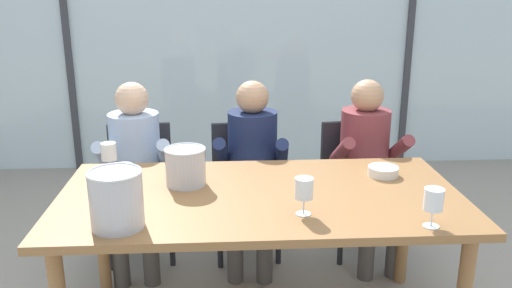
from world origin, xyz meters
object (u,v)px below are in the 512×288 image
person_navy_polo (252,162)px  ice_bucket_primary (186,166)px  dining_table (260,208)px  person_maroon_top (368,159)px  chair_near_curtain (141,180)px  person_pale_blue_shirt (135,164)px  wine_glass_near_bucket (304,190)px  chair_left_of_center (244,178)px  wine_glass_center_pour (109,153)px  ice_bucket_secondary (116,199)px  wine_glass_by_left_taster (434,201)px  chair_center (354,176)px  tasting_bowl (383,171)px  wine_glass_by_right_taster (124,175)px

person_navy_polo → ice_bucket_primary: bearing=-115.1°
dining_table → person_maroon_top: bearing=46.0°
chair_near_curtain → person_navy_polo: 0.78m
person_pale_blue_shirt → wine_glass_near_bucket: bearing=-52.5°
dining_table → person_navy_polo: size_ratio=1.69×
ice_bucket_primary → chair_left_of_center: bearing=67.4°
wine_glass_near_bucket → wine_glass_center_pour: size_ratio=1.00×
chair_left_of_center → chair_near_curtain: bearing=174.8°
chair_near_curtain → ice_bucket_primary: size_ratio=4.02×
wine_glass_center_pour → chair_left_of_center: bearing=38.5°
wine_glass_center_pour → ice_bucket_secondary: bearing=-76.0°
person_maroon_top → wine_glass_by_left_taster: (-0.05, -1.20, 0.22)m
wine_glass_by_left_taster → wine_glass_center_pour: bearing=153.4°
chair_left_of_center → wine_glass_near_bucket: (0.22, -1.20, 0.39)m
chair_center → person_navy_polo: (-0.71, -0.16, 0.17)m
chair_center → ice_bucket_secondary: 1.90m
tasting_bowl → wine_glass_near_bucket: bearing=-136.8°
person_pale_blue_shirt → wine_glass_by_left_taster: person_pale_blue_shirt is taller
dining_table → chair_center: size_ratio=2.32×
tasting_bowl → wine_glass_by_left_taster: (0.02, -0.63, 0.09)m
dining_table → wine_glass_center_pour: size_ratio=11.47×
ice_bucket_secondary → person_navy_polo: bearing=60.5°
dining_table → chair_left_of_center: bearing=92.8°
wine_glass_near_bucket → wine_glass_by_right_taster: size_ratio=1.00×
ice_bucket_secondary → dining_table: bearing=28.1°
person_navy_polo → wine_glass_by_right_taster: person_navy_polo is taller
wine_glass_by_right_taster → wine_glass_by_left_taster: bearing=-16.2°
chair_near_curtain → tasting_bowl: size_ratio=5.27×
chair_center → tasting_bowl: 0.78m
chair_near_curtain → wine_glass_by_right_taster: wine_glass_by_right_taster is taller
chair_near_curtain → ice_bucket_primary: 0.96m
chair_center → tasting_bowl: (-0.03, -0.72, 0.30)m
person_navy_polo → chair_left_of_center: bearing=111.8°
person_maroon_top → ice_bucket_primary: person_maroon_top is taller
chair_center → wine_glass_by_right_taster: size_ratio=4.95×
ice_bucket_secondary → chair_center: bearing=43.5°
person_maroon_top → tasting_bowl: (-0.07, -0.57, 0.12)m
ice_bucket_secondary → wine_glass_by_left_taster: (1.34, -0.08, -0.01)m
chair_left_of_center → person_navy_polo: size_ratio=0.73×
person_navy_polo → tasting_bowl: 0.90m
dining_table → person_navy_polo: 0.78m
chair_left_of_center → person_pale_blue_shirt: 0.74m
person_navy_polo → wine_glass_by_right_taster: 1.06m
dining_table → tasting_bowl: tasting_bowl is taller
ice_bucket_primary → tasting_bowl: bearing=3.7°
ice_bucket_primary → person_maroon_top: bearing=29.4°
person_pale_blue_shirt → tasting_bowl: 1.54m
wine_glass_by_left_taster → person_pale_blue_shirt: bearing=140.4°
chair_near_curtain → wine_glass_near_bucket: (0.92, -1.21, 0.39)m
dining_table → person_maroon_top: person_maroon_top is taller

